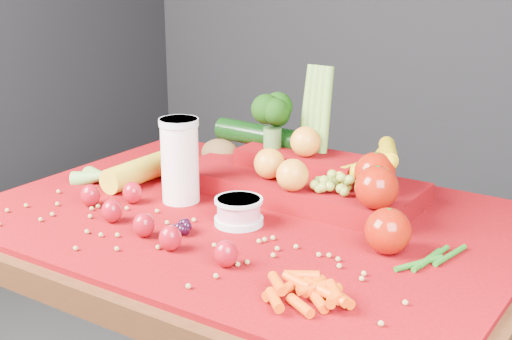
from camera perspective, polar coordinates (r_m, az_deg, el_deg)
The scene contains 12 objects.
table at distance 1.46m, azimuth -0.44°, elevation -7.52°, with size 1.10×0.80×0.75m.
red_cloth at distance 1.42m, azimuth -0.45°, elevation -3.83°, with size 1.05×0.75×0.01m, color maroon.
milk_glass at distance 1.47m, azimuth -6.12°, elevation 1.00°, with size 0.08×0.08×0.18m.
yogurt_bowl at distance 1.36m, azimuth -1.39°, elevation -3.25°, with size 0.09×0.09×0.05m.
strawberry_scatter at distance 1.41m, azimuth -8.87°, elevation -2.86°, with size 0.48×0.28×0.05m.
dark_grape_cluster at distance 1.33m, azimuth -6.33°, elevation -4.48°, with size 0.06×0.05×0.03m, color black, non-canonical shape.
soybean_scatter at distance 1.27m, azimuth -5.56°, elevation -6.12°, with size 0.84×0.24×0.01m, color #A18645, non-canonical shape.
corn_ear at distance 1.62m, azimuth -11.41°, elevation -0.38°, with size 0.18×0.23×0.06m.
potato at distance 1.71m, azimuth -2.83°, elevation 1.33°, with size 0.10×0.07×0.07m, color #503B1D.
baby_carrot_pile at distance 1.08m, azimuth 4.28°, elevation -9.73°, with size 0.17×0.17×0.03m, color #E24507, non-canonical shape.
green_bean_pile at distance 1.25m, azimuth 14.18°, elevation -6.95°, with size 0.14×0.12×0.01m, color #1C6116, non-canonical shape.
produce_mound at distance 1.50m, azimuth 4.35°, elevation -0.11°, with size 0.59×0.35×0.27m.
Camera 1 is at (0.74, -1.09, 1.27)m, focal length 50.00 mm.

